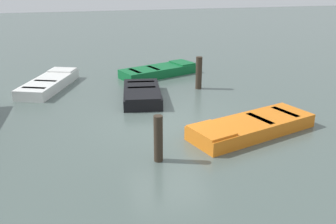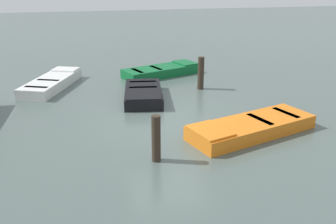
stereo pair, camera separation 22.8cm
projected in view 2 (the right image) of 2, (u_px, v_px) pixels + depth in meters
name	position (u px, v px, depth m)	size (l,w,h in m)	color
ground_plane	(168.00, 122.00, 11.52)	(80.00, 80.00, 0.00)	#4C5B56
rowboat_orange	(251.00, 127.00, 10.62)	(2.38, 4.13, 0.46)	orange
rowboat_green	(161.00, 71.00, 16.89)	(2.38, 3.75, 0.46)	#0F602D
rowboat_white	(52.00, 82.00, 15.07)	(3.78, 2.48, 0.46)	silver
rowboat_black	(143.00, 94.00, 13.63)	(3.03, 1.77, 0.46)	black
mooring_piling_mid_left	(201.00, 73.00, 14.72)	(0.25, 0.25, 1.32)	#33281E
mooring_piling_far_left	(156.00, 139.00, 8.94)	(0.23, 0.23, 1.21)	#33281E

